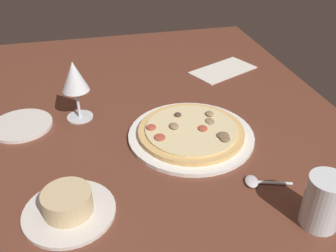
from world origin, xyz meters
TOP-DOWN VIEW (x-y plane):
  - dining_table at (0.00, 0.00)cm, footprint 150.00×110.00cm
  - pizza_main at (-3.43, -10.99)cm, footprint 31.26×31.26cm
  - ramekin_on_saucer at (-22.91, 19.03)cm, footprint 17.78×17.78cm
  - wine_glass_near at (12.44, 15.60)cm, footprint 7.13×7.13cm
  - water_glass at (-36.04, -25.99)cm, footprint 7.03×7.03cm
  - side_plate at (11.33, 30.59)cm, footprint 15.75×15.75cm
  - paper_menu at (32.14, -32.74)cm, footprint 19.49×24.52cm
  - spoon at (-23.31, -19.65)cm, footprint 5.22×10.15cm

SIDE VIEW (x-z plane):
  - dining_table at x=0.00cm, z-range 0.00..4.00cm
  - paper_menu at x=32.14cm, z-range 4.00..4.30cm
  - side_plate at x=11.33cm, z-range 4.00..4.90cm
  - spoon at x=-23.31cm, z-range 3.96..4.96cm
  - pizza_main at x=-3.43cm, z-range 3.48..6.88cm
  - ramekin_on_saucer at x=-22.91cm, z-range 3.37..8.64cm
  - water_glass at x=-36.04cm, z-range 3.23..13.85cm
  - wine_glass_near at x=12.44cm, z-range 7.40..23.69cm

